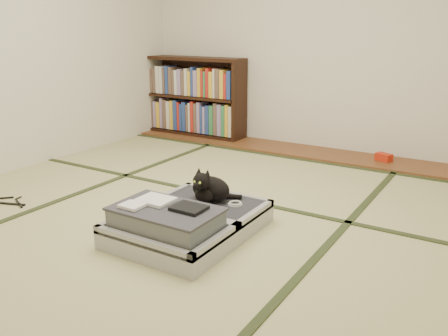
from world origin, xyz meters
The scene contains 9 objects.
floor centered at (0.00, 0.00, 0.00)m, with size 4.50×4.50×0.00m, color tan.
wood_strip centered at (0.00, 2.00, 0.01)m, with size 4.00×0.50×0.02m, color brown.
red_item centered at (0.83, 2.03, 0.06)m, with size 0.15×0.09×0.07m, color red.
tatami_borders centered at (0.00, 0.49, 0.00)m, with size 4.00×4.50×0.01m.
bookcase centered at (-1.44, 2.07, 0.45)m, with size 1.31×0.30×0.92m.
suitcase centered at (0.20, -0.35, 0.10)m, with size 0.71×0.95×0.28m.
cat centered at (0.18, -0.05, 0.23)m, with size 0.32×0.32×0.25m.
cable_coil centered at (0.36, -0.02, 0.15)m, with size 0.10×0.10×0.02m.
hanger centered at (-1.30, -0.57, 0.01)m, with size 0.37×0.23×0.01m.
Camera 1 is at (1.83, -2.55, 1.27)m, focal length 38.00 mm.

